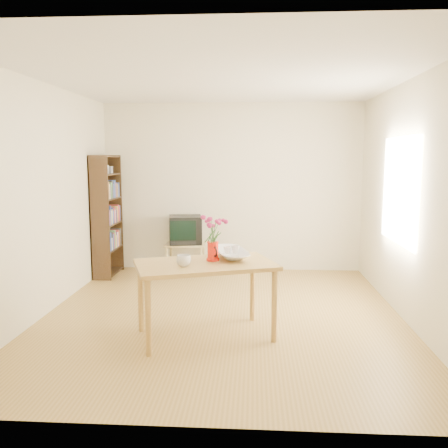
# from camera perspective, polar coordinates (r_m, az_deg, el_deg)

# --- Properties ---
(room) EXTENTS (4.50, 4.50, 4.50)m
(room) POSITION_cam_1_polar(r_m,az_deg,el_deg) (5.18, 0.11, 2.84)
(room) COLOR olive
(room) RESTS_ON ground
(table) EXTENTS (1.50, 1.16, 0.75)m
(table) POSITION_cam_1_polar(r_m,az_deg,el_deg) (4.66, -2.27, -5.73)
(table) COLOR #A37938
(table) RESTS_ON ground
(tv_stand) EXTENTS (0.60, 0.45, 0.46)m
(tv_stand) POSITION_cam_1_polar(r_m,az_deg,el_deg) (7.32, -4.64, -2.87)
(tv_stand) COLOR tan
(tv_stand) RESTS_ON ground
(bookshelf) EXTENTS (0.28, 0.70, 1.80)m
(bookshelf) POSITION_cam_1_polar(r_m,az_deg,el_deg) (7.30, -13.89, 0.48)
(bookshelf) COLOR black
(bookshelf) RESTS_ON ground
(pitcher) EXTENTS (0.13, 0.20, 0.19)m
(pitcher) POSITION_cam_1_polar(r_m,az_deg,el_deg) (4.72, -1.34, -3.38)
(pitcher) COLOR red
(pitcher) RESTS_ON table
(flowers) EXTENTS (0.22, 0.22, 0.31)m
(flowers) POSITION_cam_1_polar(r_m,az_deg,el_deg) (4.67, -1.36, -0.38)
(flowers) COLOR #C82F73
(flowers) RESTS_ON pitcher
(mug) EXTENTS (0.19, 0.19, 0.11)m
(mug) POSITION_cam_1_polar(r_m,az_deg,el_deg) (4.50, -4.87, -4.41)
(mug) COLOR white
(mug) RESTS_ON table
(bowl) EXTENTS (0.57, 0.57, 0.43)m
(bowl) POSITION_cam_1_polar(r_m,az_deg,el_deg) (4.86, 0.87, -1.50)
(bowl) COLOR white
(bowl) RESTS_ON table
(teacup_a) EXTENTS (0.09, 0.09, 0.06)m
(teacup_a) POSITION_cam_1_polar(r_m,az_deg,el_deg) (4.87, 0.40, -2.00)
(teacup_a) COLOR white
(teacup_a) RESTS_ON bowl
(teacup_b) EXTENTS (0.08, 0.08, 0.07)m
(teacup_b) POSITION_cam_1_polar(r_m,az_deg,el_deg) (4.89, 1.41, -1.94)
(teacup_b) COLOR white
(teacup_b) RESTS_ON bowl
(television) EXTENTS (0.55, 0.53, 0.42)m
(television) POSITION_cam_1_polar(r_m,az_deg,el_deg) (7.29, -4.65, -0.62)
(television) COLOR black
(television) RESTS_ON tv_stand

